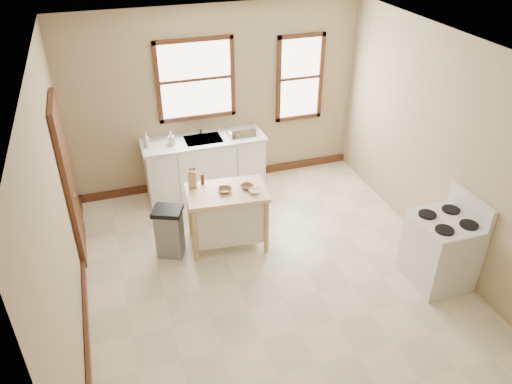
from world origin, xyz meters
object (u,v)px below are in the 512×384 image
(soap_bottle_b, at_px, (171,138))
(bowl_c, at_px, (254,191))
(bowl_b, at_px, (247,187))
(dish_rack, at_px, (241,132))
(trash_bin, at_px, (169,232))
(knife_block, at_px, (193,179))
(kitchen_island, at_px, (227,218))
(bowl_a, at_px, (225,190))
(gas_stove, at_px, (443,241))
(soap_bottle_a, at_px, (146,140))
(pepper_grinder, at_px, (202,179))

(soap_bottle_b, xyz_separation_m, bowl_c, (0.78, -1.54, -0.15))
(bowl_b, bearing_deg, soap_bottle_b, 117.35)
(dish_rack, xyz_separation_m, trash_bin, (-1.39, -1.35, -0.62))
(knife_block, relative_size, bowl_c, 1.33)
(kitchen_island, distance_m, bowl_a, 0.44)
(bowl_c, height_order, gas_stove, gas_stove)
(soap_bottle_b, distance_m, dish_rack, 1.07)
(soap_bottle_b, distance_m, bowl_c, 1.74)
(knife_block, height_order, gas_stove, gas_stove)
(gas_stove, bearing_deg, soap_bottle_a, 136.41)
(soap_bottle_b, height_order, knife_block, soap_bottle_b)
(pepper_grinder, bearing_deg, gas_stove, -34.95)
(soap_bottle_a, height_order, bowl_a, soap_bottle_a)
(bowl_b, xyz_separation_m, trash_bin, (-1.04, 0.04, -0.51))
(soap_bottle_b, xyz_separation_m, trash_bin, (-0.32, -1.36, -0.67))
(kitchen_island, height_order, bowl_c, bowl_c)
(knife_block, bearing_deg, soap_bottle_b, 113.99)
(bowl_a, bearing_deg, knife_block, 143.74)
(kitchen_island, bearing_deg, trash_bin, -176.33)
(soap_bottle_a, bearing_deg, trash_bin, -94.53)
(soap_bottle_a, distance_m, trash_bin, 1.55)
(trash_bin, bearing_deg, soap_bottle_a, 114.85)
(soap_bottle_a, height_order, dish_rack, soap_bottle_a)
(bowl_b, height_order, gas_stove, gas_stove)
(kitchen_island, height_order, bowl_a, bowl_a)
(kitchen_island, bearing_deg, bowl_b, 1.81)
(bowl_a, bearing_deg, kitchen_island, 32.05)
(pepper_grinder, bearing_deg, soap_bottle_a, 115.69)
(knife_block, distance_m, bowl_a, 0.45)
(soap_bottle_a, height_order, pepper_grinder, soap_bottle_a)
(pepper_grinder, bearing_deg, soap_bottle_b, 100.25)
(bowl_b, distance_m, bowl_c, 0.15)
(dish_rack, relative_size, trash_bin, 0.58)
(trash_bin, xyz_separation_m, gas_stove, (3.01, -1.51, 0.22))
(knife_block, bearing_deg, kitchen_island, -12.38)
(knife_block, relative_size, pepper_grinder, 1.33)
(soap_bottle_a, height_order, trash_bin, soap_bottle_a)
(soap_bottle_a, distance_m, bowl_a, 1.65)
(kitchen_island, xyz_separation_m, bowl_b, (0.27, -0.02, 0.44))
(kitchen_island, relative_size, gas_stove, 0.89)
(trash_bin, bearing_deg, pepper_grinder, 47.50)
(kitchen_island, xyz_separation_m, bowl_a, (-0.03, -0.02, 0.44))
(dish_rack, xyz_separation_m, bowl_a, (-0.64, -1.39, -0.11))
(soap_bottle_a, bearing_deg, bowl_a, -67.42)
(soap_bottle_b, bearing_deg, bowl_b, -57.30)
(dish_rack, height_order, bowl_a, dish_rack)
(bowl_a, xyz_separation_m, bowl_c, (0.35, -0.14, 0.00))
(soap_bottle_b, bearing_deg, kitchen_island, -66.47)
(dish_rack, bearing_deg, kitchen_island, -111.27)
(soap_bottle_a, xyz_separation_m, bowl_a, (0.78, -1.44, -0.16))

